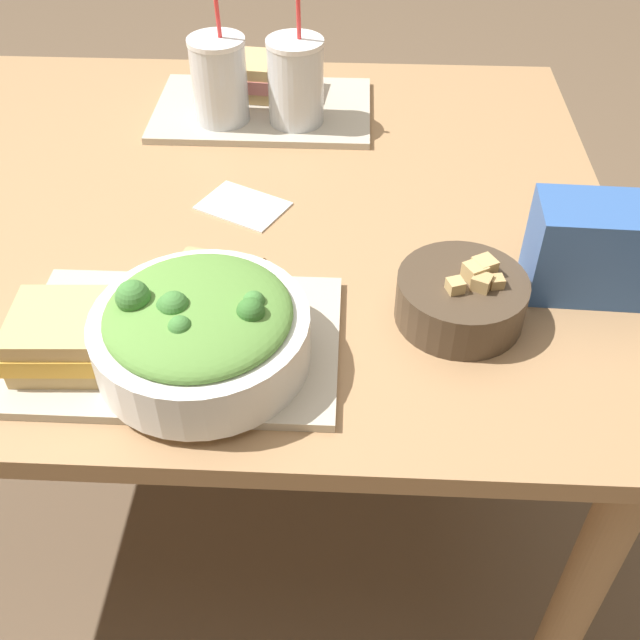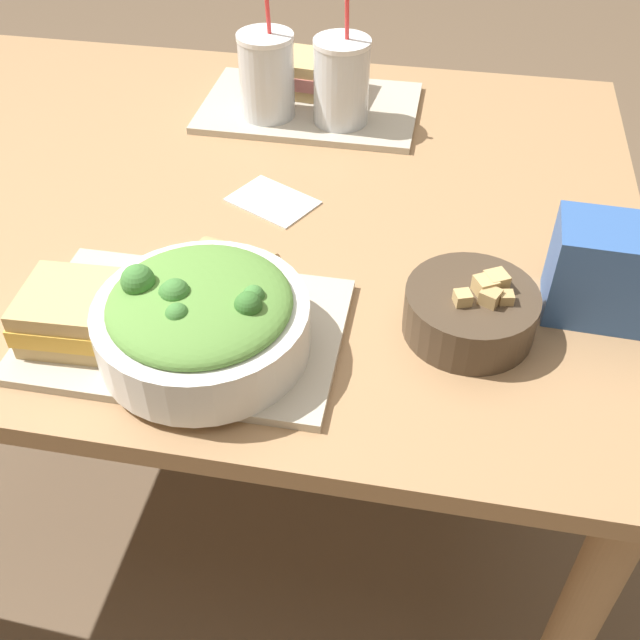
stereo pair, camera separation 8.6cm
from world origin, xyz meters
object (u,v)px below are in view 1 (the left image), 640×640
object	(u,v)px
napkin_folded	(243,206)
salad_bowl	(200,329)
drink_cup_dark	(220,83)
chip_bag	(592,248)
sandwich_near	(69,336)
soup_bowl	(461,297)
baguette_near	(225,274)
sandwich_far	(269,77)
drink_cup_red	(296,84)
baguette_far	(256,69)

from	to	relation	value
napkin_folded	salad_bowl	bearing A→B (deg)	-90.64
drink_cup_dark	chip_bag	distance (m)	0.68
sandwich_near	salad_bowl	bearing A→B (deg)	-1.30
soup_bowl	baguette_near	xyz separation A→B (m)	(-0.30, 0.02, 0.01)
sandwich_far	drink_cup_red	xyz separation A→B (m)	(0.06, -0.10, 0.04)
drink_cup_red	chip_bag	distance (m)	0.59
salad_bowl	sandwich_near	bearing A→B (deg)	-178.66
salad_bowl	baguette_far	bearing A→B (deg)	91.39
sandwich_near	napkin_folded	world-z (taller)	sandwich_near
salad_bowl	baguette_near	world-z (taller)	salad_bowl
soup_bowl	drink_cup_dark	xyz separation A→B (m)	(-0.37, 0.49, 0.05)
salad_bowl	baguette_far	distance (m)	0.73
soup_bowl	chip_bag	xyz separation A→B (m)	(0.17, 0.07, 0.03)
baguette_near	soup_bowl	bearing A→B (deg)	-82.77
salad_bowl	baguette_far	xyz separation A→B (m)	(-0.02, 0.73, -0.02)
baguette_near	napkin_folded	size ratio (longest dim) A/B	0.73
sandwich_near	drink_cup_dark	size ratio (longest dim) A/B	0.63
salad_bowl	sandwich_far	xyz separation A→B (m)	(0.01, 0.69, -0.01)
baguette_near	drink_cup_red	bearing A→B (deg)	4.50
soup_bowl	salad_bowl	bearing A→B (deg)	-161.97
baguette_near	drink_cup_dark	distance (m)	0.47
salad_bowl	napkin_folded	xyz separation A→B (m)	(0.00, 0.33, -0.06)
salad_bowl	baguette_near	distance (m)	0.12
baguette_near	chip_bag	distance (m)	0.47
baguette_near	sandwich_far	bearing A→B (deg)	11.55
sandwich_near	chip_bag	xyz separation A→B (m)	(0.63, 0.17, 0.02)
drink_cup_dark	drink_cup_red	world-z (taller)	same
drink_cup_red	drink_cup_dark	bearing A→B (deg)	180.00
drink_cup_dark	napkin_folded	distance (m)	0.27
salad_bowl	chip_bag	bearing A→B (deg)	19.41
baguette_near	chip_bag	xyz separation A→B (m)	(0.47, 0.05, 0.02)
napkin_folded	drink_cup_red	bearing A→B (deg)	75.90
sandwich_near	napkin_folded	size ratio (longest dim) A/B	0.90
sandwich_far	baguette_far	distance (m)	0.05
salad_bowl	drink_cup_red	bearing A→B (deg)	83.47
salad_bowl	sandwich_far	world-z (taller)	salad_bowl
soup_bowl	baguette_near	world-z (taller)	soup_bowl
sandwich_near	drink_cup_dark	world-z (taller)	drink_cup_dark
baguette_near	napkin_folded	distance (m)	0.22
drink_cup_red	napkin_folded	distance (m)	0.27
sandwich_far	drink_cup_dark	distance (m)	0.13
soup_bowl	drink_cup_dark	bearing A→B (deg)	127.19
sandwich_near	sandwich_far	bearing A→B (deg)	74.21
baguette_far	napkin_folded	world-z (taller)	baguette_far
salad_bowl	soup_bowl	world-z (taller)	salad_bowl
chip_bag	salad_bowl	bearing A→B (deg)	-158.43
sandwich_near	napkin_folded	xyz separation A→B (m)	(0.16, 0.34, -0.04)
sandwich_near	soup_bowl	bearing A→B (deg)	10.05
soup_bowl	drink_cup_red	size ratio (longest dim) A/B	0.76
soup_bowl	drink_cup_red	distance (m)	0.55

